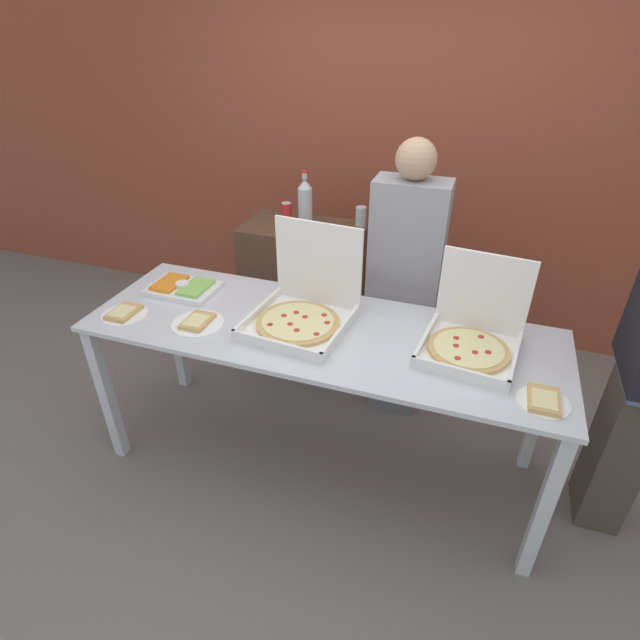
% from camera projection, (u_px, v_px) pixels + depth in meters
% --- Properties ---
extents(ground_plane, '(16.00, 16.00, 0.00)m').
position_uv_depth(ground_plane, '(320.00, 458.00, 2.89)').
color(ground_plane, slate).
extents(brick_wall_behind, '(10.00, 0.06, 2.80)m').
position_uv_depth(brick_wall_behind, '(399.00, 145.00, 3.52)').
color(brick_wall_behind, brown).
rests_on(brick_wall_behind, ground_plane).
extents(buffet_table, '(2.32, 0.77, 0.89)m').
position_uv_depth(buffet_table, '(320.00, 347.00, 2.48)').
color(buffet_table, silver).
rests_on(buffet_table, ground_plane).
extents(pizza_box_near_right, '(0.50, 0.52, 0.46)m').
position_uv_depth(pizza_box_near_right, '(303.00, 308.00, 2.43)').
color(pizza_box_near_right, white).
rests_on(pizza_box_near_right, buffet_table).
extents(pizza_box_far_right, '(0.45, 0.47, 0.41)m').
position_uv_depth(pizza_box_far_right, '(472.00, 336.00, 2.24)').
color(pizza_box_far_right, white).
rests_on(pizza_box_far_right, buffet_table).
extents(paper_plate_front_left, '(0.26, 0.26, 0.03)m').
position_uv_depth(paper_plate_front_left, '(198.00, 322.00, 2.45)').
color(paper_plate_front_left, white).
rests_on(paper_plate_front_left, buffet_table).
extents(paper_plate_front_right, '(0.23, 0.23, 0.03)m').
position_uv_depth(paper_plate_front_right, '(124.00, 313.00, 2.53)').
color(paper_plate_front_right, white).
rests_on(paper_plate_front_right, buffet_table).
extents(paper_plate_front_center, '(0.21, 0.21, 0.03)m').
position_uv_depth(paper_plate_front_center, '(544.00, 401.00, 1.96)').
color(paper_plate_front_center, white).
rests_on(paper_plate_front_center, buffet_table).
extents(veggie_tray, '(0.37, 0.25, 0.05)m').
position_uv_depth(veggie_tray, '(183.00, 288.00, 2.73)').
color(veggie_tray, white).
rests_on(veggie_tray, buffet_table).
extents(sideboard_podium, '(0.77, 0.44, 1.04)m').
position_uv_depth(sideboard_podium, '(305.00, 298.00, 3.44)').
color(sideboard_podium, '#4C3323').
rests_on(sideboard_podium, ground_plane).
extents(soda_bottle, '(0.09, 0.09, 0.34)m').
position_uv_depth(soda_bottle, '(305.00, 201.00, 3.14)').
color(soda_bottle, '#B7BCC1').
rests_on(soda_bottle, sideboard_podium).
extents(soda_can_silver, '(0.07, 0.07, 0.12)m').
position_uv_depth(soda_can_silver, '(361.00, 216.00, 3.15)').
color(soda_can_silver, silver).
rests_on(soda_can_silver, sideboard_podium).
extents(soda_can_colored, '(0.07, 0.07, 0.12)m').
position_uv_depth(soda_can_colored, '(287.00, 212.00, 3.21)').
color(soda_can_colored, red).
rests_on(soda_can_colored, sideboard_podium).
extents(person_guest_plaid, '(0.40, 0.22, 1.68)m').
position_uv_depth(person_guest_plaid, '(404.00, 283.00, 2.85)').
color(person_guest_plaid, slate).
rests_on(person_guest_plaid, ground_plane).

